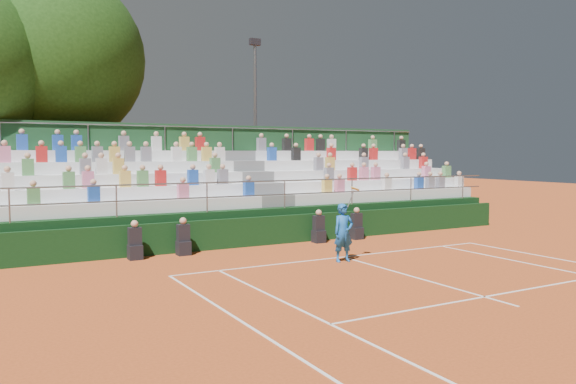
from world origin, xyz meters
TOP-DOWN VIEW (x-y plane):
  - ground at (0.00, 0.00)m, footprint 90.00×90.00m
  - courtside_wall at (0.00, 3.20)m, footprint 20.00×0.15m
  - line_officials at (-1.64, 2.75)m, footprint 8.60×0.40m
  - grandstand at (-0.01, 6.44)m, footprint 20.00×5.20m
  - tennis_player at (-0.40, -0.58)m, footprint 0.87×0.48m
  - tree_east at (-6.70, 12.13)m, footprint 7.60×7.60m
  - floodlight_mast at (3.42, 13.24)m, footprint 0.60×0.25m

SIDE VIEW (x-z plane):
  - ground at x=0.00m, z-range 0.00..0.00m
  - line_officials at x=-1.64m, z-range -0.12..1.07m
  - courtside_wall at x=0.00m, z-range 0.00..1.00m
  - tennis_player at x=-0.40m, z-range -0.24..1.98m
  - grandstand at x=-0.01m, z-range -1.12..3.28m
  - floodlight_mast at x=3.42m, z-range 0.69..9.97m
  - tree_east at x=-6.70m, z-range 1.72..12.78m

